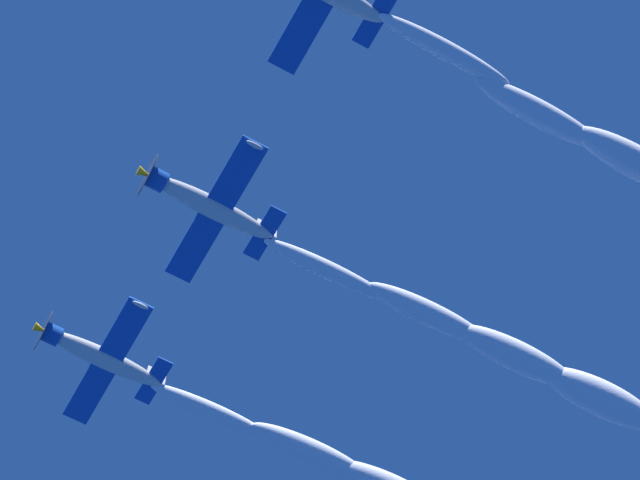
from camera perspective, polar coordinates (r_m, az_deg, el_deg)
airplane_left_wingman at (r=66.67m, az=-4.86°, el=1.51°), size 8.43×7.65×2.44m
airplane_right_wingman at (r=73.12m, az=-9.47°, el=-4.98°), size 8.43×7.65×2.42m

